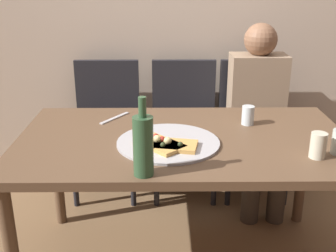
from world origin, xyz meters
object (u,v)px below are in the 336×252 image
(wine_bottle, at_px, (143,145))
(tumbler_near, at_px, (248,115))
(chair_left, at_px, (107,119))
(chair_middle, at_px, (184,119))
(pizza_slice_extra, at_px, (171,145))
(dining_table, at_px, (184,151))
(guest_in_sweater, at_px, (259,108))
(pizza_slice_last, at_px, (160,144))
(pizza_tray, at_px, (168,143))
(table_knife, at_px, (115,118))
(wine_glass, at_px, (318,145))
(chair_right, at_px, (253,119))

(wine_bottle, distance_m, tumbler_near, 0.76)
(wine_bottle, bearing_deg, chair_left, 104.18)
(tumbler_near, distance_m, chair_middle, 0.79)
(pizza_slice_extra, relative_size, wine_bottle, 0.76)
(dining_table, distance_m, guest_in_sweater, 0.87)
(pizza_slice_last, height_order, tumbler_near, tumbler_near)
(chair_left, xyz_separation_m, guest_in_sweater, (1.01, -0.15, 0.13))
(tumbler_near, distance_m, chair_left, 1.10)
(pizza_slice_extra, xyz_separation_m, wine_bottle, (-0.11, -0.24, 0.10))
(dining_table, height_order, pizza_slice_last, pizza_slice_last)
(pizza_tray, xyz_separation_m, pizza_slice_last, (-0.04, -0.05, 0.02))
(wine_bottle, xyz_separation_m, table_knife, (-0.19, 0.66, -0.12))
(chair_middle, bearing_deg, dining_table, 87.08)
(table_knife, bearing_deg, pizza_slice_last, 65.57)
(tumbler_near, distance_m, table_knife, 0.71)
(chair_left, bearing_deg, chair_middle, -180.00)
(pizza_slice_last, xyz_separation_m, chair_middle, (0.16, 0.99, -0.24))
(pizza_tray, distance_m, wine_bottle, 0.34)
(tumbler_near, xyz_separation_m, chair_middle, (-0.29, 0.68, -0.26))
(wine_glass, distance_m, chair_middle, 1.24)
(chair_left, bearing_deg, wine_bottle, 104.18)
(pizza_tray, distance_m, chair_right, 1.13)
(guest_in_sweater, bearing_deg, pizza_slice_last, 53.05)
(pizza_slice_extra, distance_m, wine_glass, 0.63)
(guest_in_sweater, bearing_deg, pizza_slice_extra, 55.79)
(table_knife, bearing_deg, chair_left, -133.28)
(pizza_tray, xyz_separation_m, guest_in_sweater, (0.59, 0.79, -0.09))
(table_knife, height_order, guest_in_sweater, guest_in_sweater)
(wine_bottle, height_order, chair_right, wine_bottle)
(tumbler_near, bearing_deg, pizza_slice_last, -145.62)
(pizza_tray, bearing_deg, table_knife, 129.00)
(pizza_slice_last, distance_m, guest_in_sweater, 1.06)
(tumbler_near, xyz_separation_m, wine_glass, (0.22, -0.41, 0.01))
(wine_glass, bearing_deg, pizza_slice_extra, 171.77)
(pizza_tray, relative_size, chair_right, 0.53)
(dining_table, bearing_deg, tumbler_near, 27.17)
(wine_glass, bearing_deg, dining_table, 156.80)
(table_knife, distance_m, guest_in_sweater, 0.98)
(dining_table, height_order, tumbler_near, tumbler_near)
(tumbler_near, distance_m, wine_glass, 0.47)
(chair_right, relative_size, guest_in_sweater, 0.77)
(chair_right, xyz_separation_m, guest_in_sweater, (0.00, -0.15, 0.13))
(wine_bottle, height_order, chair_left, wine_bottle)
(dining_table, relative_size, pizza_slice_extra, 6.63)
(guest_in_sweater, bearing_deg, wine_glass, 92.40)
(wine_bottle, bearing_deg, pizza_slice_last, 76.52)
(chair_left, bearing_deg, chair_right, -180.00)
(wine_bottle, distance_m, guest_in_sweater, 1.31)
(pizza_tray, bearing_deg, chair_middle, 82.69)
(chair_right, bearing_deg, chair_middle, 0.00)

